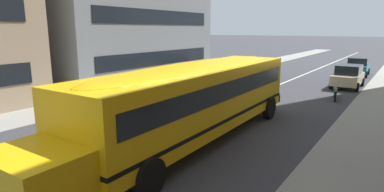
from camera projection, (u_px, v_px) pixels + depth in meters
ground_plane at (181, 125)px, 14.05m from camera, size 400.00×400.00×0.00m
sidewalk_far at (81, 104)px, 17.97m from camera, size 120.00×3.00×0.01m
sidewalk_near at (357, 162)px, 10.12m from camera, size 120.00×3.00×0.01m
lane_centreline at (181, 125)px, 14.05m from camera, size 110.00×0.16×0.01m
school_bus at (194, 96)px, 11.74m from camera, size 13.34×3.16×2.97m
parked_car_black_far_corner at (243, 66)px, 29.24m from camera, size 3.97×2.01×1.64m
parked_car_beige_end_of_row at (348, 76)px, 23.03m from camera, size 3.92×1.91×1.64m
parked_car_teal_near_corner at (358, 66)px, 29.05m from camera, size 3.96×2.00×1.64m
parked_car_grey_mid_block at (203, 76)px, 23.21m from camera, size 3.96×2.01×1.64m
motorcycle_by_crossing at (335, 92)px, 19.19m from camera, size 1.98×0.64×0.94m
apartment_block_far_centre at (106, 1)px, 27.92m from camera, size 15.44×12.31×13.30m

